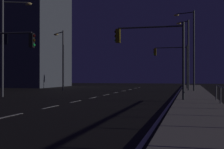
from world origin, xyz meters
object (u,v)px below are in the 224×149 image
(street_lamp_corner, at_px, (62,54))
(traffic_light_overhead_east, at_px, (151,45))
(traffic_light_far_center, at_px, (4,50))
(street_lamp_median, at_px, (187,49))
(traffic_light_mid_left, at_px, (172,58))
(street_lamp_mid_block, at_px, (7,39))
(street_lamp_across_street, at_px, (191,43))

(street_lamp_corner, bearing_deg, traffic_light_overhead_east, -48.37)
(traffic_light_far_center, height_order, street_lamp_median, street_lamp_median)
(traffic_light_far_center, xyz_separation_m, street_lamp_median, (11.85, 17.27, 1.32))
(traffic_light_overhead_east, height_order, street_lamp_median, street_lamp_median)
(traffic_light_far_center, bearing_deg, street_lamp_median, 55.55)
(street_lamp_corner, bearing_deg, traffic_light_mid_left, 30.29)
(traffic_light_mid_left, bearing_deg, street_lamp_mid_block, -123.08)
(street_lamp_corner, relative_size, street_lamp_median, 0.90)
(street_lamp_median, bearing_deg, traffic_light_mid_left, 107.79)
(street_lamp_across_street, height_order, street_lamp_mid_block, street_lamp_across_street)
(traffic_light_mid_left, distance_m, street_lamp_corner, 14.34)
(traffic_light_far_center, distance_m, street_lamp_median, 20.99)
(traffic_light_overhead_east, distance_m, street_lamp_across_street, 13.85)
(street_lamp_across_street, distance_m, street_lamp_mid_block, 18.67)
(traffic_light_far_center, relative_size, street_lamp_across_street, 0.57)
(traffic_light_mid_left, height_order, traffic_light_far_center, traffic_light_mid_left)
(traffic_light_far_center, xyz_separation_m, street_lamp_across_street, (12.30, 15.82, 1.75))
(street_lamp_across_street, bearing_deg, street_lamp_corner, 179.77)
(street_lamp_corner, bearing_deg, street_lamp_mid_block, -89.63)
(street_lamp_across_street, bearing_deg, traffic_light_mid_left, 107.68)
(street_lamp_corner, relative_size, street_lamp_mid_block, 0.88)
(traffic_light_far_center, distance_m, street_lamp_across_street, 20.11)
(traffic_light_mid_left, distance_m, street_lamp_mid_block, 22.55)
(traffic_light_far_center, xyz_separation_m, street_lamp_mid_block, (-2.33, 4.22, 1.32))
(traffic_light_far_center, height_order, street_lamp_corner, street_lamp_corner)
(street_lamp_across_street, height_order, street_lamp_median, street_lamp_across_street)
(traffic_light_far_center, xyz_separation_m, traffic_light_overhead_east, (9.67, 2.29, 0.35))
(street_lamp_corner, bearing_deg, street_lamp_median, 5.60)
(street_lamp_median, bearing_deg, traffic_light_far_center, -124.45)
(street_lamp_across_street, xyz_separation_m, street_lamp_mid_block, (-14.63, -11.60, -0.44))
(traffic_light_far_center, relative_size, street_lamp_corner, 0.69)
(traffic_light_mid_left, relative_size, street_lamp_across_street, 0.65)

